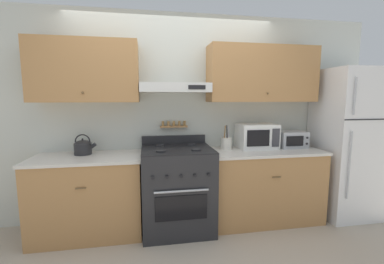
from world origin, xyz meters
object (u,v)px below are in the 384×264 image
object	(u,v)px
tea_kettle	(83,147)
utensil_crock	(226,143)
refrigerator	(349,143)
stove_range	(177,188)
microwave	(257,136)
toaster_oven	(291,139)

from	to	relation	value
tea_kettle	utensil_crock	xyz separation A→B (m)	(1.68, 0.00, -0.01)
tea_kettle	utensil_crock	world-z (taller)	utensil_crock
refrigerator	tea_kettle	bearing A→B (deg)	177.44
stove_range	utensil_crock	world-z (taller)	utensil_crock
microwave	utensil_crock	world-z (taller)	microwave
refrigerator	toaster_oven	size ratio (longest dim) A/B	5.32
tea_kettle	toaster_oven	bearing A→B (deg)	-0.04
stove_range	utensil_crock	size ratio (longest dim) A/B	3.52
stove_range	utensil_crock	distance (m)	0.81
tea_kettle	microwave	size ratio (longest dim) A/B	0.52
utensil_crock	toaster_oven	size ratio (longest dim) A/B	0.85
stove_range	toaster_oven	size ratio (longest dim) A/B	2.98
stove_range	microwave	world-z (taller)	microwave
stove_range	utensil_crock	bearing A→B (deg)	14.08
microwave	utensil_crock	bearing A→B (deg)	-177.49
microwave	stove_range	bearing A→B (deg)	-170.36
stove_range	refrigerator	xyz separation A→B (m)	(2.25, 0.01, 0.46)
stove_range	microwave	xyz separation A→B (m)	(1.04, 0.18, 0.56)
tea_kettle	stove_range	bearing A→B (deg)	-8.63
stove_range	tea_kettle	bearing A→B (deg)	171.37
refrigerator	toaster_oven	world-z (taller)	refrigerator
toaster_oven	tea_kettle	bearing A→B (deg)	179.96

